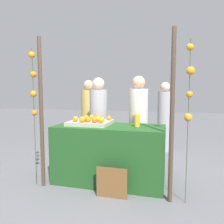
% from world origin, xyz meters
% --- Properties ---
extents(ground_plane, '(24.00, 24.00, 0.00)m').
position_xyz_m(ground_plane, '(0.00, 0.00, 0.00)').
color(ground_plane, slate).
extents(stall_counter, '(1.69, 0.75, 0.89)m').
position_xyz_m(stall_counter, '(0.00, 0.00, 0.44)').
color(stall_counter, '#1E4C1E').
rests_on(stall_counter, ground_plane).
extents(orange_tray, '(0.65, 0.58, 0.06)m').
position_xyz_m(orange_tray, '(-0.33, 0.04, 0.92)').
color(orange_tray, '#B2AD99').
rests_on(orange_tray, stall_counter).
extents(orange_0, '(0.07, 0.07, 0.07)m').
position_xyz_m(orange_0, '(-0.12, 0.02, 0.99)').
color(orange_0, orange).
rests_on(orange_0, orange_tray).
extents(orange_1, '(0.09, 0.09, 0.09)m').
position_xyz_m(orange_1, '(-0.31, -0.10, 0.99)').
color(orange_1, orange).
rests_on(orange_1, orange_tray).
extents(orange_2, '(0.07, 0.07, 0.07)m').
position_xyz_m(orange_2, '(-0.08, -0.17, 0.99)').
color(orange_2, orange).
rests_on(orange_2, orange_tray).
extents(orange_3, '(0.09, 0.09, 0.09)m').
position_xyz_m(orange_3, '(-0.40, 0.03, 0.99)').
color(orange_3, orange).
rests_on(orange_3, orange_tray).
extents(orange_4, '(0.09, 0.09, 0.09)m').
position_xyz_m(orange_4, '(-0.39, -0.15, 0.99)').
color(orange_4, orange).
rests_on(orange_4, orange_tray).
extents(orange_5, '(0.09, 0.09, 0.09)m').
position_xyz_m(orange_5, '(-0.18, -0.03, 0.99)').
color(orange_5, orange).
rests_on(orange_5, orange_tray).
extents(orange_6, '(0.07, 0.07, 0.07)m').
position_xyz_m(orange_6, '(-0.41, -0.05, 0.99)').
color(orange_6, orange).
rests_on(orange_6, orange_tray).
extents(orange_7, '(0.08, 0.08, 0.08)m').
position_xyz_m(orange_7, '(-0.27, 0.25, 0.99)').
color(orange_7, orange).
rests_on(orange_7, orange_tray).
extents(orange_8, '(0.07, 0.07, 0.07)m').
position_xyz_m(orange_8, '(-0.40, 0.29, 0.99)').
color(orange_8, orange).
rests_on(orange_8, orange_tray).
extents(orange_9, '(0.07, 0.07, 0.07)m').
position_xyz_m(orange_9, '(-0.06, 0.19, 0.99)').
color(orange_9, orange).
rests_on(orange_9, orange_tray).
extents(orange_10, '(0.09, 0.09, 0.09)m').
position_xyz_m(orange_10, '(-0.20, -0.13, 0.99)').
color(orange_10, orange).
rests_on(orange_10, orange_tray).
extents(orange_11, '(0.08, 0.08, 0.08)m').
position_xyz_m(orange_11, '(-0.22, 0.14, 0.99)').
color(orange_11, orange).
rests_on(orange_11, orange_tray).
extents(orange_12, '(0.08, 0.08, 0.08)m').
position_xyz_m(orange_12, '(-0.53, -0.09, 0.99)').
color(orange_12, orange).
rests_on(orange_12, orange_tray).
extents(juice_bottle, '(0.08, 0.08, 0.20)m').
position_xyz_m(juice_bottle, '(0.43, 0.01, 0.99)').
color(juice_bottle, '#F8A922').
rests_on(juice_bottle, stall_counter).
extents(chalkboard_sign, '(0.42, 0.03, 0.43)m').
position_xyz_m(chalkboard_sign, '(0.17, -0.52, 0.20)').
color(chalkboard_sign, brown).
rests_on(chalkboard_sign, ground_plane).
extents(vendor_left, '(0.34, 0.34, 1.68)m').
position_xyz_m(vendor_left, '(-0.41, 0.70, 0.78)').
color(vendor_left, '#99999E').
rests_on(vendor_left, ground_plane).
extents(vendor_right, '(0.34, 0.34, 1.70)m').
position_xyz_m(vendor_right, '(0.35, 0.70, 0.79)').
color(vendor_right, beige).
rests_on(vendor_right, ground_plane).
extents(crowd_person_0, '(0.33, 0.33, 1.64)m').
position_xyz_m(crowd_person_0, '(0.79, 2.04, 0.76)').
color(crowd_person_0, '#99999E').
rests_on(crowd_person_0, ground_plane).
extents(crowd_person_1, '(0.34, 0.34, 1.67)m').
position_xyz_m(crowd_person_1, '(-0.88, 1.41, 0.78)').
color(crowd_person_1, tan).
rests_on(crowd_person_1, ground_plane).
extents(canopy_post_left, '(0.06, 0.06, 2.20)m').
position_xyz_m(canopy_post_left, '(-0.93, -0.42, 1.10)').
color(canopy_post_left, '#473828').
rests_on(canopy_post_left, ground_plane).
extents(canopy_post_right, '(0.06, 0.06, 2.20)m').
position_xyz_m(canopy_post_right, '(0.93, -0.42, 1.10)').
color(canopy_post_right, '#473828').
rests_on(canopy_post_right, ground_plane).
extents(garland_strand_left, '(0.11, 0.10, 2.05)m').
position_xyz_m(garland_strand_left, '(-1.05, -0.41, 1.53)').
color(garland_strand_left, '#2D4C23').
rests_on(garland_strand_left, ground_plane).
extents(garland_strand_right, '(0.11, 0.11, 2.05)m').
position_xyz_m(garland_strand_right, '(1.12, -0.41, 1.48)').
color(garland_strand_right, '#2D4C23').
rests_on(garland_strand_right, ground_plane).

